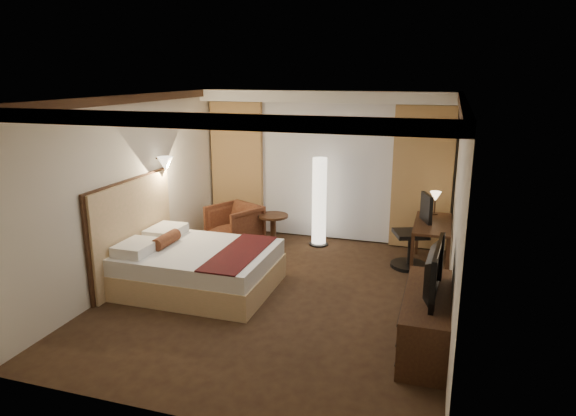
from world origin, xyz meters
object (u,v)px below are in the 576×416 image
(desk, at_px, (431,246))
(office_chair, at_px, (411,231))
(side_table, at_px, (273,231))
(armchair, at_px, (234,223))
(dresser, at_px, (426,320))
(bed, at_px, (200,268))
(floor_lamp, at_px, (319,202))
(television, at_px, (427,268))

(desk, relative_size, office_chair, 1.09)
(side_table, bearing_deg, office_chair, -7.10)
(armchair, bearing_deg, dresser, -10.38)
(bed, xyz_separation_m, floor_lamp, (1.15, 2.36, 0.49))
(armchair, xyz_separation_m, desk, (3.39, -0.11, -0.03))
(side_table, relative_size, television, 0.56)
(bed, xyz_separation_m, office_chair, (2.79, 1.74, 0.29))
(floor_lamp, xyz_separation_m, desk, (1.95, -0.57, -0.42))
(bed, bearing_deg, side_table, 78.84)
(bed, relative_size, dresser, 1.27)
(desk, xyz_separation_m, office_chair, (-0.32, -0.05, 0.22))
(desk, bearing_deg, dresser, -88.85)
(dresser, bearing_deg, floor_lamp, 123.29)
(armchair, bearing_deg, side_table, 37.76)
(floor_lamp, height_order, desk, floor_lamp)
(floor_lamp, height_order, dresser, floor_lamp)
(bed, bearing_deg, television, -12.48)
(side_table, xyz_separation_m, dresser, (2.75, -2.73, 0.03))
(floor_lamp, bearing_deg, side_table, -156.77)
(armchair, height_order, side_table, armchair)
(bed, distance_m, armchair, 1.93)
(floor_lamp, distance_m, desk, 2.08)
(armchair, distance_m, floor_lamp, 1.55)
(armchair, height_order, office_chair, office_chair)
(bed, distance_m, desk, 3.59)
(desk, xyz_separation_m, television, (0.02, -2.48, 0.56))
(armchair, height_order, floor_lamp, floor_lamp)
(dresser, bearing_deg, armchair, 142.91)
(side_table, relative_size, office_chair, 0.49)
(office_chair, xyz_separation_m, dresser, (0.37, -2.43, -0.28))
(office_chair, height_order, television, office_chair)
(side_table, height_order, office_chair, office_chair)
(floor_lamp, relative_size, dresser, 0.97)
(floor_lamp, bearing_deg, dresser, -56.71)
(side_table, distance_m, television, 3.91)
(desk, distance_m, television, 2.55)
(office_chair, distance_m, television, 2.48)
(bed, relative_size, armchair, 2.55)
(bed, xyz_separation_m, side_table, (0.40, 2.04, -0.01))
(side_table, distance_m, office_chair, 2.42)
(desk, relative_size, dresser, 0.80)
(desk, bearing_deg, floor_lamp, 163.78)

